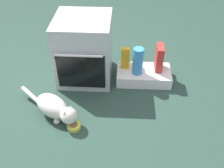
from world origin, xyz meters
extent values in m
plane|color=#284238|center=(0.00, 0.00, 0.00)|extent=(8.00, 8.00, 0.00)
cube|color=#B7BABF|center=(0.02, 0.44, 0.35)|extent=(0.56, 0.56, 0.70)
cube|color=black|center=(0.02, 0.16, 0.26)|extent=(0.48, 0.01, 0.38)
cylinder|color=silver|center=(0.02, 0.13, 0.47)|extent=(0.45, 0.02, 0.02)
cube|color=white|center=(0.66, 0.39, 0.06)|extent=(0.58, 0.33, 0.13)
cylinder|color=#D1D14C|center=(0.01, -0.34, 0.02)|extent=(0.12, 0.12, 0.04)
sphere|color=brown|center=(0.01, -0.34, 0.03)|extent=(0.07, 0.07, 0.07)
ellipsoid|color=silver|center=(-0.21, -0.19, 0.12)|extent=(0.41, 0.37, 0.20)
sphere|color=silver|center=(-0.03, -0.31, 0.13)|extent=(0.15, 0.15, 0.15)
cone|color=silver|center=(-0.01, -0.28, 0.19)|extent=(0.05, 0.05, 0.07)
cone|color=silver|center=(-0.05, -0.35, 0.19)|extent=(0.05, 0.05, 0.07)
cylinder|color=silver|center=(-0.46, -0.02, 0.06)|extent=(0.28, 0.21, 0.12)
sphere|color=silver|center=(-0.09, -0.20, 0.03)|extent=(0.06, 0.06, 0.06)
sphere|color=silver|center=(-0.15, -0.30, 0.03)|extent=(0.06, 0.06, 0.06)
cylinder|color=#388CD1|center=(0.59, 0.35, 0.28)|extent=(0.11, 0.11, 0.30)
cube|color=orange|center=(0.45, 0.44, 0.25)|extent=(0.09, 0.06, 0.24)
cube|color=#B72D28|center=(0.81, 0.44, 0.27)|extent=(0.07, 0.18, 0.28)
camera|label=1|loc=(0.44, -1.83, 1.78)|focal=40.71mm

